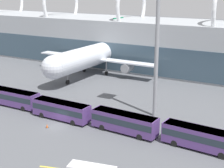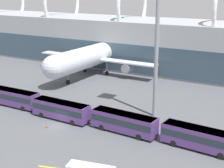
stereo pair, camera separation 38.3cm
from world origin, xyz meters
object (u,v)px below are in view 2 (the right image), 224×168
at_px(shuttle_bus_2, 61,109).
at_px(shuttle_bus_4, 200,137).
at_px(shuttle_bus_3, 124,121).
at_px(floodlight_mast, 158,1).
at_px(traffic_cone_0, 47,126).
at_px(airliner_at_gate_near, 93,56).
at_px(shuttle_bus_1, 14,97).

height_order(shuttle_bus_2, shuttle_bus_4, same).
distance_m(shuttle_bus_3, floodlight_mast, 21.30).
distance_m(shuttle_bus_2, shuttle_bus_3, 12.65).
distance_m(floodlight_mast, traffic_cone_0, 28.64).
distance_m(airliner_at_gate_near, traffic_cone_0, 37.82).
xyz_separation_m(airliner_at_gate_near, shuttle_bus_4, (38.51, -29.87, -3.30)).
relative_size(shuttle_bus_3, shuttle_bus_4, 1.00).
bearing_deg(shuttle_bus_2, shuttle_bus_3, 3.47).
height_order(shuttle_bus_4, floodlight_mast, floodlight_mast).
xyz_separation_m(shuttle_bus_3, traffic_cone_0, (-12.37, -4.91, -1.60)).
bearing_deg(traffic_cone_0, floodlight_mast, 46.55).
bearing_deg(floodlight_mast, traffic_cone_0, -133.45).
height_order(airliner_at_gate_near, floodlight_mast, floodlight_mast).
bearing_deg(shuttle_bus_1, shuttle_bus_2, -4.63).
relative_size(shuttle_bus_4, floodlight_mast, 0.36).
distance_m(shuttle_bus_2, traffic_cone_0, 4.61).
bearing_deg(shuttle_bus_2, airliner_at_gate_near, 114.11).
height_order(shuttle_bus_1, shuttle_bus_4, same).
bearing_deg(airliner_at_gate_near, floodlight_mast, 53.21).
relative_size(shuttle_bus_1, floodlight_mast, 0.36).
bearing_deg(floodlight_mast, shuttle_bus_3, -97.88).
height_order(airliner_at_gate_near, traffic_cone_0, airliner_at_gate_near).
xyz_separation_m(shuttle_bus_1, floodlight_mast, (26.60, 9.28, 18.99)).
bearing_deg(airliner_at_gate_near, shuttle_bus_2, 23.60).
distance_m(shuttle_bus_4, traffic_cone_0, 25.58).
distance_m(shuttle_bus_1, shuttle_bus_2, 12.67).
bearing_deg(airliner_at_gate_near, shuttle_bus_3, 40.97).
bearing_deg(airliner_at_gate_near, traffic_cone_0, 21.37).
bearing_deg(shuttle_bus_1, shuttle_bus_4, -0.83).
relative_size(shuttle_bus_1, shuttle_bus_3, 0.99).
xyz_separation_m(shuttle_bus_2, shuttle_bus_4, (25.28, 0.80, 0.00)).
bearing_deg(floodlight_mast, shuttle_bus_2, -144.02).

